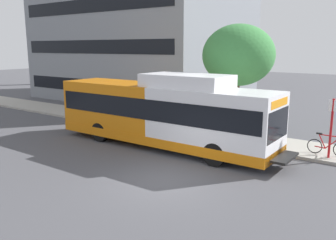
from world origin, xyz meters
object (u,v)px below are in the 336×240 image
object	(u,v)px
transit_bus	(163,113)
bicycle_parked	(328,146)
street_tree_near_stop	(238,55)
bus_stop_sign_pole	(331,124)

from	to	relation	value
transit_bus	bicycle_parked	size ratio (longest dim) A/B	6.96
bicycle_parked	street_tree_near_stop	size ratio (longest dim) A/B	0.30
transit_bus	street_tree_near_stop	distance (m)	5.44
bus_stop_sign_pole	bicycle_parked	bearing A→B (deg)	19.72
transit_bus	bus_stop_sign_pole	bearing A→B (deg)	-71.57
transit_bus	street_tree_near_stop	size ratio (longest dim) A/B	2.06
street_tree_near_stop	bicycle_parked	bearing A→B (deg)	-106.62
transit_bus	street_tree_near_stop	bearing A→B (deg)	-24.07
bicycle_parked	street_tree_near_stop	bearing A→B (deg)	73.38
bicycle_parked	bus_stop_sign_pole	bearing A→B (deg)	-160.28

